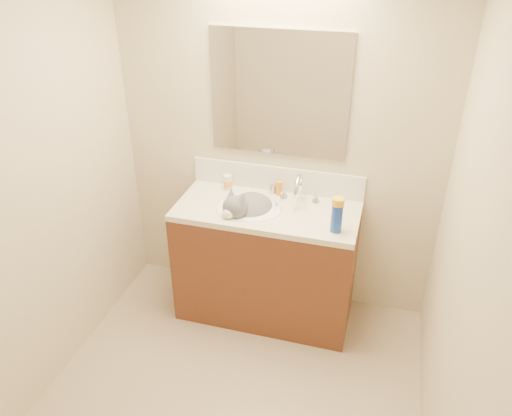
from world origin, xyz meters
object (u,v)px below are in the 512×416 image
Objects in this scene: faucet at (299,191)px; cat at (248,211)px; basin at (248,217)px; amber_bottle at (279,188)px; vanity_cabinet at (266,264)px; spray_can at (337,218)px; silver_jar at (272,189)px; pill_bottle at (228,182)px.

faucet reaches higher than cat.
faucet reaches higher than basin.
faucet is 2.81× the size of amber_bottle.
vanity_cabinet is 12.06× the size of amber_bottle.
vanity_cabinet is 0.44m from cat.
basin is at bearing -122.48° from amber_bottle.
amber_bottle is at bearing 80.31° from cat.
amber_bottle is at bearing 140.72° from spray_can.
cat is at bearing -113.40° from silver_jar.
faucet is 0.36m from cat.
basin is (-0.12, -0.03, 0.38)m from vanity_cabinet.
cat is at bearing 167.47° from spray_can.
cat reaches higher than basin.
basin is 0.30m from amber_bottle.
faucet is (0.30, 0.17, 0.16)m from basin.
cat is at bearing -170.00° from vanity_cabinet.
basin is at bearing 168.20° from spray_can.
faucet is 4.79× the size of silver_jar.
pill_bottle is (-0.33, 0.19, 0.50)m from vanity_cabinet.
vanity_cabinet is 0.58m from faucet.
silver_jar is 0.05m from amber_bottle.
vanity_cabinet is 0.73m from spray_can.
pill_bottle reaches higher than basin.
faucet reaches higher than silver_jar.
pill_bottle is 1.81× the size of silver_jar.
pill_bottle is (-0.51, 0.05, -0.03)m from faucet.
pill_bottle is at bearing -174.61° from silver_jar.
amber_bottle is (-0.15, 0.07, -0.04)m from faucet.
spray_can is (0.47, -0.15, 0.54)m from vanity_cabinet.
spray_can reaches higher than cat.
basin is at bearing -112.23° from silver_jar.
vanity_cabinet is 0.53m from silver_jar.
pill_bottle is at bearing 134.33° from basin.
pill_bottle is at bearing 150.56° from vanity_cabinet.
pill_bottle reaches higher than vanity_cabinet.
spray_can reaches higher than silver_jar.
vanity_cabinet is at bearing 34.13° from cat.
faucet is at bearing -21.97° from silver_jar.
cat is (-0.00, 0.01, 0.05)m from basin.
pill_bottle is (-0.21, 0.22, 0.12)m from basin.
spray_can is at bearing -11.80° from basin.
vanity_cabinet is at bearing -29.44° from pill_bottle.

